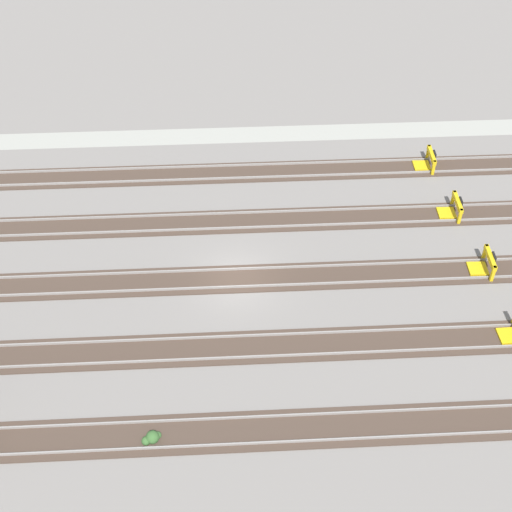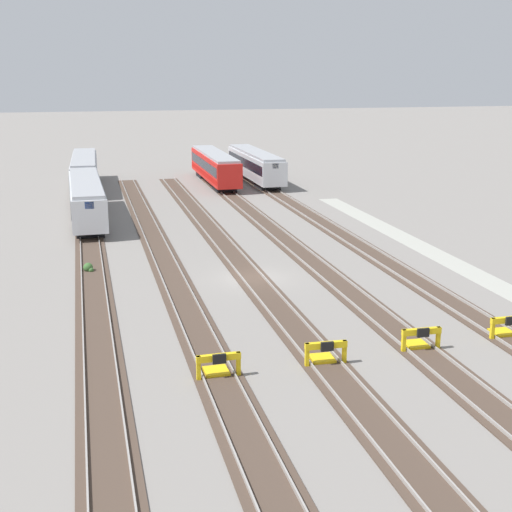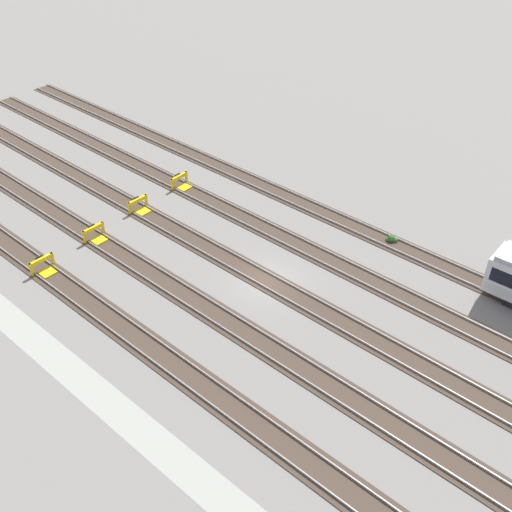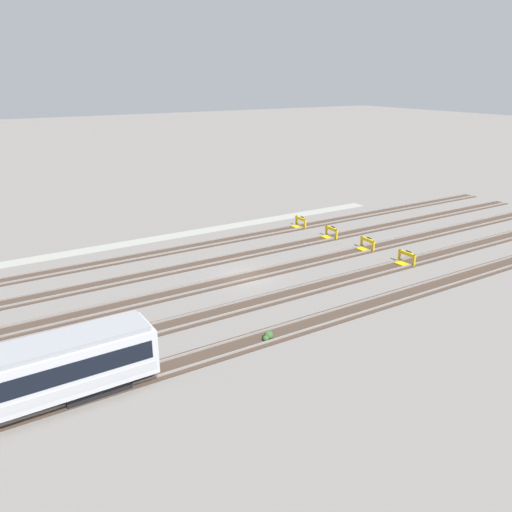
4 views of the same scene
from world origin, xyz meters
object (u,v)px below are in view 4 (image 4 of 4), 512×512
object	(u,v)px
bumper_stop_near_inner_track	(330,233)
bumper_stop_middle_track	(366,245)
bumper_stop_nearest_track	(299,223)
weed_clump	(268,336)
bumper_stop_far_inner_track	(405,259)

from	to	relation	value
bumper_stop_near_inner_track	bumper_stop_middle_track	size ratio (longest dim) A/B	1.00
bumper_stop_nearest_track	weed_clump	xyz separation A→B (m)	(17.63, 20.56, -0.27)
bumper_stop_far_inner_track	weed_clump	size ratio (longest dim) A/B	2.18
bumper_stop_middle_track	bumper_stop_nearest_track	bearing A→B (deg)	-84.14
bumper_stop_nearest_track	weed_clump	bearing A→B (deg)	49.39
bumper_stop_far_inner_track	weed_clump	distance (m)	19.64
bumper_stop_nearest_track	weed_clump	distance (m)	27.08
bumper_stop_nearest_track	bumper_stop_near_inner_track	xyz separation A→B (m)	(-0.46, 5.08, 0.00)
weed_clump	bumper_stop_far_inner_track	bearing A→B (deg)	-164.29
bumper_stop_near_inner_track	weed_clump	bearing A→B (deg)	40.56
bumper_stop_nearest_track	bumper_stop_near_inner_track	world-z (taller)	same
bumper_stop_near_inner_track	weed_clump	xyz separation A→B (m)	(18.09, 15.48, -0.27)
bumper_stop_nearest_track	bumper_stop_far_inner_track	world-z (taller)	same
bumper_stop_near_inner_track	bumper_stop_middle_track	bearing A→B (deg)	96.50
bumper_stop_near_inner_track	bumper_stop_far_inner_track	world-z (taller)	same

